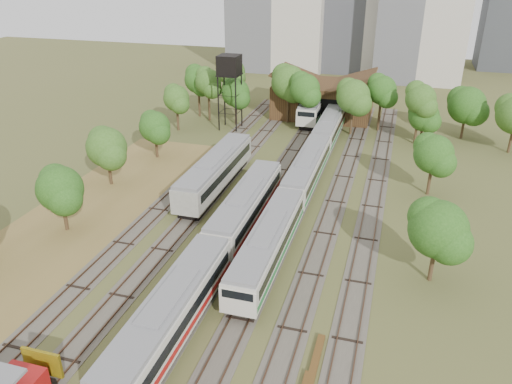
% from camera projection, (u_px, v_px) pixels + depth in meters
% --- Properties ---
extents(ground, '(240.00, 240.00, 0.00)m').
position_uv_depth(ground, '(199.00, 343.00, 35.13)').
color(ground, '#475123').
rests_on(ground, ground).
extents(dry_grass_patch, '(14.00, 60.00, 0.04)m').
position_uv_depth(dry_grass_patch, '(53.00, 247.00, 46.66)').
color(dry_grass_patch, brown).
rests_on(dry_grass_patch, ground).
extents(tracks, '(24.60, 80.00, 0.19)m').
position_uv_depth(tracks, '(277.00, 194.00, 56.96)').
color(tracks, '#4C473D').
rests_on(tracks, ground).
extents(railcar_red_set, '(3.02, 34.57, 3.73)m').
position_uv_depth(railcar_red_set, '(215.00, 252.00, 42.28)').
color(railcar_red_set, black).
rests_on(railcar_red_set, ground).
extents(railcar_green_set, '(2.87, 52.07, 3.55)m').
position_uv_depth(railcar_green_set, '(307.00, 170.00, 58.67)').
color(railcar_green_set, black).
rests_on(railcar_green_set, ground).
extents(railcar_rear, '(3.17, 16.08, 3.92)m').
position_uv_depth(railcar_rear, '(315.00, 106.00, 83.26)').
color(railcar_rear, black).
rests_on(railcar_rear, ground).
extents(old_grey_coach, '(3.14, 18.00, 3.89)m').
position_uv_depth(old_grey_coach, '(216.00, 171.00, 57.74)').
color(old_grey_coach, black).
rests_on(old_grey_coach, ground).
extents(water_tower, '(3.30, 3.30, 11.39)m').
position_uv_depth(water_tower, '(229.00, 67.00, 74.91)').
color(water_tower, black).
rests_on(water_tower, ground).
extents(rail_pile_far, '(0.50, 8.08, 0.26)m').
position_uv_depth(rail_pile_far, '(311.00, 377.00, 32.09)').
color(rail_pile_far, brown).
rests_on(rail_pile_far, ground).
extents(maintenance_shed, '(16.45, 11.55, 7.58)m').
position_uv_depth(maintenance_shed, '(323.00, 98.00, 84.41)').
color(maintenance_shed, '#3B2515').
rests_on(maintenance_shed, ground).
extents(tree_band_left, '(8.73, 72.56, 8.71)m').
position_uv_depth(tree_band_left, '(117.00, 137.00, 59.05)').
color(tree_band_left, '#382616').
rests_on(tree_band_left, ground).
extents(tree_band_far, '(50.11, 10.32, 9.29)m').
position_uv_depth(tree_band_far, '(361.00, 95.00, 74.41)').
color(tree_band_far, '#382616').
rests_on(tree_band_far, ground).
extents(tree_band_right, '(5.21, 40.03, 7.28)m').
position_uv_depth(tree_band_right, '(431.00, 162.00, 53.72)').
color(tree_band_right, '#382616').
rests_on(tree_band_right, ground).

